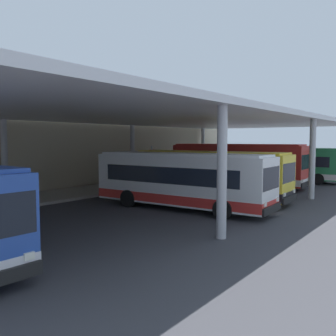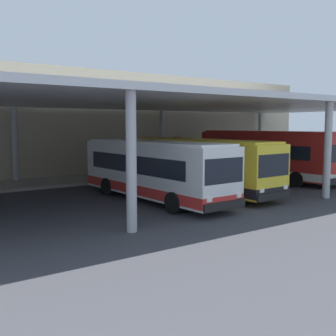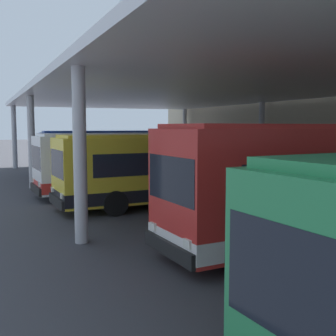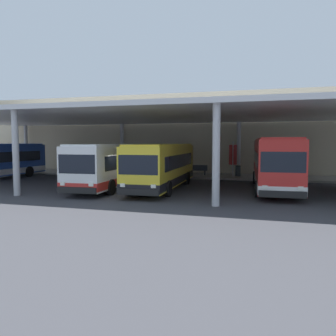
{
  "view_description": "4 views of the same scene",
  "coord_description": "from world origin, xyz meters",
  "px_view_note": "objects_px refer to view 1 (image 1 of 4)",
  "views": [
    {
      "loc": [
        -18.95,
        -9.46,
        3.9
      ],
      "look_at": [
        -0.57,
        4.35,
        2.15
      ],
      "focal_mm": 39.42,
      "sensor_mm": 36.0,
      "label": 1
    },
    {
      "loc": [
        -13.65,
        -15.48,
        4.0
      ],
      "look_at": [
        -0.89,
        2.62,
        1.65
      ],
      "focal_mm": 43.28,
      "sensor_mm": 36.0,
      "label": 2
    },
    {
      "loc": [
        18.39,
        -5.21,
        3.5
      ],
      "look_at": [
        -1.44,
        3.86,
        1.31
      ],
      "focal_mm": 44.2,
      "sensor_mm": 36.0,
      "label": 3
    },
    {
      "loc": [
        8.48,
        -19.42,
        3.3
      ],
      "look_at": [
        2.19,
        2.38,
        1.52
      ],
      "focal_mm": 35.3,
      "sensor_mm": 36.0,
      "label": 4
    }
  ],
  "objects_px": {
    "bus_departing": "(285,164)",
    "bench_waiting": "(117,180)",
    "bus_middle_bay": "(209,175)",
    "banner_sign": "(152,162)",
    "trash_bin": "(151,176)",
    "bus_second_bay": "(181,180)",
    "bus_far_bay": "(236,165)"
  },
  "relations": [
    {
      "from": "bus_second_bay",
      "to": "bench_waiting",
      "type": "height_order",
      "value": "bus_second_bay"
    },
    {
      "from": "bus_departing",
      "to": "bench_waiting",
      "type": "xyz_separation_m",
      "value": [
        -12.97,
        9.28,
        -0.99
      ]
    },
    {
      "from": "bus_second_bay",
      "to": "bus_far_bay",
      "type": "distance_m",
      "value": 11.43
    },
    {
      "from": "bus_far_bay",
      "to": "bench_waiting",
      "type": "bearing_deg",
      "value": 132.86
    },
    {
      "from": "bench_waiting",
      "to": "trash_bin",
      "type": "distance_m",
      "value": 3.84
    },
    {
      "from": "bus_second_bay",
      "to": "bench_waiting",
      "type": "relative_size",
      "value": 5.9
    },
    {
      "from": "bus_second_bay",
      "to": "trash_bin",
      "type": "bearing_deg",
      "value": 47.62
    },
    {
      "from": "bench_waiting",
      "to": "bus_far_bay",
      "type": "bearing_deg",
      "value": -47.14
    },
    {
      "from": "trash_bin",
      "to": "bus_departing",
      "type": "bearing_deg",
      "value": -44.26
    },
    {
      "from": "banner_sign",
      "to": "bus_second_bay",
      "type": "bearing_deg",
      "value": -132.5
    },
    {
      "from": "bus_middle_bay",
      "to": "bus_far_bay",
      "type": "bearing_deg",
      "value": 13.12
    },
    {
      "from": "bus_middle_bay",
      "to": "banner_sign",
      "type": "distance_m",
      "value": 9.21
    },
    {
      "from": "trash_bin",
      "to": "banner_sign",
      "type": "bearing_deg",
      "value": -130.27
    },
    {
      "from": "banner_sign",
      "to": "bench_waiting",
      "type": "bearing_deg",
      "value": 165.5
    },
    {
      "from": "bus_far_bay",
      "to": "banner_sign",
      "type": "bearing_deg",
      "value": 117.82
    },
    {
      "from": "bus_middle_bay",
      "to": "bus_departing",
      "type": "relative_size",
      "value": 0.99
    },
    {
      "from": "bus_far_bay",
      "to": "banner_sign",
      "type": "relative_size",
      "value": 3.57
    },
    {
      "from": "bus_middle_bay",
      "to": "trash_bin",
      "type": "bearing_deg",
      "value": 62.12
    },
    {
      "from": "bus_departing",
      "to": "bench_waiting",
      "type": "relative_size",
      "value": 5.93
    },
    {
      "from": "bench_waiting",
      "to": "trash_bin",
      "type": "xyz_separation_m",
      "value": [
        3.82,
        -0.37,
        0.01
      ]
    },
    {
      "from": "bench_waiting",
      "to": "banner_sign",
      "type": "xyz_separation_m",
      "value": [
        3.39,
        -0.88,
        1.32
      ]
    },
    {
      "from": "bus_middle_bay",
      "to": "banner_sign",
      "type": "xyz_separation_m",
      "value": [
        4.18,
        8.2,
        0.32
      ]
    },
    {
      "from": "bus_second_bay",
      "to": "trash_bin",
      "type": "distance_m",
      "value": 12.31
    },
    {
      "from": "bench_waiting",
      "to": "trash_bin",
      "type": "relative_size",
      "value": 1.84
    },
    {
      "from": "bus_middle_bay",
      "to": "bus_departing",
      "type": "bearing_deg",
      "value": -0.85
    },
    {
      "from": "bus_middle_bay",
      "to": "bench_waiting",
      "type": "distance_m",
      "value": 9.16
    },
    {
      "from": "bench_waiting",
      "to": "bus_middle_bay",
      "type": "bearing_deg",
      "value": -94.95
    },
    {
      "from": "bus_far_bay",
      "to": "banner_sign",
      "type": "xyz_separation_m",
      "value": [
        -3.4,
        6.44,
        0.14
      ]
    },
    {
      "from": "bus_departing",
      "to": "bus_middle_bay",
      "type": "bearing_deg",
      "value": 179.15
    },
    {
      "from": "bench_waiting",
      "to": "banner_sign",
      "type": "height_order",
      "value": "banner_sign"
    },
    {
      "from": "bus_departing",
      "to": "banner_sign",
      "type": "distance_m",
      "value": 12.75
    },
    {
      "from": "bus_far_bay",
      "to": "bus_middle_bay",
      "type": "bearing_deg",
      "value": -166.88
    }
  ]
}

